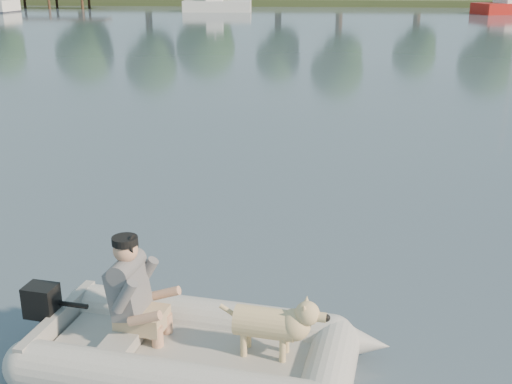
# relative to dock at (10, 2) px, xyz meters

# --- Properties ---
(water) EXTENTS (160.00, 160.00, 0.00)m
(water) POSITION_rel_dock_xyz_m (26.00, -52.00, -0.52)
(water) COLOR slate
(water) RESTS_ON ground
(shore_bank) EXTENTS (160.00, 12.00, 0.70)m
(shore_bank) POSITION_rel_dock_xyz_m (26.00, 10.00, -0.27)
(shore_bank) COLOR #47512D
(shore_bank) RESTS_ON water
(dock) EXTENTS (18.00, 2.00, 1.04)m
(dock) POSITION_rel_dock_xyz_m (0.00, 0.00, 0.00)
(dock) COLOR #4C331E
(dock) RESTS_ON water
(dinghy) EXTENTS (5.00, 3.84, 1.35)m
(dinghy) POSITION_rel_dock_xyz_m (26.26, -52.50, 0.06)
(dinghy) COLOR #A1A19C
(dinghy) RESTS_ON water
(man) EXTENTS (0.79, 0.71, 1.05)m
(man) POSITION_rel_dock_xyz_m (25.59, -52.34, 0.24)
(man) COLOR slate
(man) RESTS_ON dinghy
(dog) EXTENTS (0.95, 0.46, 0.61)m
(dog) POSITION_rel_dock_xyz_m (26.89, -52.55, -0.01)
(dog) COLOR tan
(dog) RESTS_ON dinghy
(outboard_motor) EXTENTS (0.44, 0.34, 0.77)m
(outboard_motor) POSITION_rel_dock_xyz_m (24.66, -52.25, -0.22)
(outboard_motor) COLOR black
(outboard_motor) RESTS_ON dinghy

